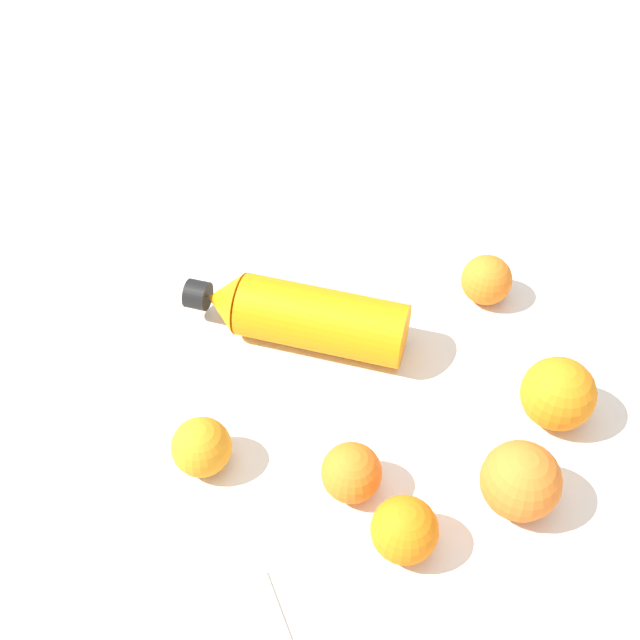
{
  "coord_description": "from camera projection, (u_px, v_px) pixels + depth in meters",
  "views": [
    {
      "loc": [
        0.6,
        -0.22,
        0.74
      ],
      "look_at": [
        -0.0,
        -0.0,
        0.04
      ],
      "focal_mm": 44.53,
      "sensor_mm": 36.0,
      "label": 1
    }
  ],
  "objects": [
    {
      "name": "orange_0",
      "position": [
        558.0,
        394.0,
        0.87
      ],
      "size": [
        0.08,
        0.08,
        0.08
      ],
      "primitive_type": "sphere",
      "color": "orange",
      "rests_on": "ground_plane"
    },
    {
      "name": "orange_1",
      "position": [
        202.0,
        447.0,
        0.83
      ],
      "size": [
        0.06,
        0.06,
        0.06
      ],
      "primitive_type": "sphere",
      "color": "orange",
      "rests_on": "ground_plane"
    },
    {
      "name": "water_bottle",
      "position": [
        300.0,
        316.0,
        0.95
      ],
      "size": [
        0.2,
        0.25,
        0.08
      ],
      "rotation": [
        0.0,
        0.0,
        4.09
      ],
      "color": "orange",
      "rests_on": "ground_plane"
    },
    {
      "name": "orange_3",
      "position": [
        485.0,
        278.0,
        1.01
      ],
      "size": [
        0.06,
        0.06,
        0.06
      ],
      "primitive_type": "sphere",
      "color": "orange",
      "rests_on": "ground_plane"
    },
    {
      "name": "ground_plane",
      "position": [
        322.0,
        341.0,
        0.98
      ],
      "size": [
        2.4,
        2.4,
        0.0
      ],
      "primitive_type": "plane",
      "color": "silver"
    },
    {
      "name": "orange_5",
      "position": [
        521.0,
        481.0,
        0.8
      ],
      "size": [
        0.08,
        0.08,
        0.08
      ],
      "primitive_type": "sphere",
      "color": "orange",
      "rests_on": "ground_plane"
    },
    {
      "name": "orange_4",
      "position": [
        405.0,
        530.0,
        0.77
      ],
      "size": [
        0.07,
        0.07,
        0.07
      ],
      "primitive_type": "sphere",
      "color": "orange",
      "rests_on": "ground_plane"
    },
    {
      "name": "orange_2",
      "position": [
        351.0,
        473.0,
        0.81
      ],
      "size": [
        0.06,
        0.06,
        0.06
      ],
      "primitive_type": "sphere",
      "color": "orange",
      "rests_on": "ground_plane"
    }
  ]
}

